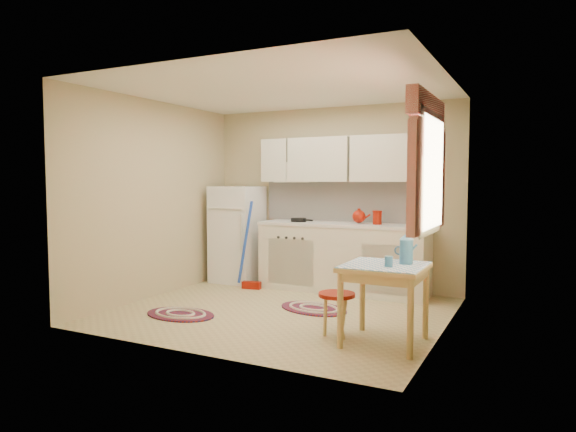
% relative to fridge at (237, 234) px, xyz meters
% --- Properties ---
extents(room_shell, '(3.64, 3.60, 2.52)m').
position_rel_fridge_xyz_m(room_shell, '(1.51, -1.01, 0.90)').
color(room_shell, tan).
rests_on(room_shell, ground).
extents(fridge, '(0.65, 0.60, 1.40)m').
position_rel_fridge_xyz_m(fridge, '(0.00, 0.00, 0.00)').
color(fridge, white).
rests_on(fridge, ground).
extents(broom, '(0.29, 0.16, 1.20)m').
position_rel_fridge_xyz_m(broom, '(0.44, -0.35, -0.10)').
color(broom, blue).
rests_on(broom, ground).
extents(base_cabinets, '(2.25, 0.60, 0.88)m').
position_rel_fridge_xyz_m(base_cabinets, '(1.62, 0.05, -0.26)').
color(base_cabinets, beige).
rests_on(base_cabinets, ground).
extents(countertop, '(2.27, 0.62, 0.04)m').
position_rel_fridge_xyz_m(countertop, '(1.62, 0.05, 0.20)').
color(countertop, silver).
rests_on(countertop, base_cabinets).
extents(frying_pan, '(0.26, 0.26, 0.05)m').
position_rel_fridge_xyz_m(frying_pan, '(0.99, 0.00, 0.24)').
color(frying_pan, black).
rests_on(frying_pan, countertop).
extents(red_kettle, '(0.24, 0.23, 0.19)m').
position_rel_fridge_xyz_m(red_kettle, '(1.84, 0.05, 0.32)').
color(red_kettle, maroon).
rests_on(red_kettle, countertop).
extents(red_canister, '(0.14, 0.14, 0.16)m').
position_rel_fridge_xyz_m(red_canister, '(2.09, 0.05, 0.30)').
color(red_canister, maroon).
rests_on(red_canister, countertop).
extents(table, '(0.72, 0.72, 0.72)m').
position_rel_fridge_xyz_m(table, '(2.73, -1.84, -0.34)').
color(table, '#E1BC70').
rests_on(table, ground).
extents(stool, '(0.44, 0.44, 0.42)m').
position_rel_fridge_xyz_m(stool, '(2.27, -1.84, -0.49)').
color(stool, maroon).
rests_on(stool, ground).
extents(coffee_pot, '(0.15, 0.13, 0.31)m').
position_rel_fridge_xyz_m(coffee_pot, '(2.90, -1.72, 0.17)').
color(coffee_pot, '#2D618A').
rests_on(coffee_pot, table).
extents(mug, '(0.08, 0.08, 0.10)m').
position_rel_fridge_xyz_m(mug, '(2.79, -1.94, 0.07)').
color(mug, '#2D618A').
rests_on(mug, table).
extents(rug_center, '(0.97, 0.77, 0.02)m').
position_rel_fridge_xyz_m(rug_center, '(1.66, -1.00, -0.69)').
color(rug_center, maroon).
rests_on(rug_center, ground).
extents(rug_left, '(0.86, 0.60, 0.02)m').
position_rel_fridge_xyz_m(rug_left, '(0.44, -1.89, -0.69)').
color(rug_left, maroon).
rests_on(rug_left, ground).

